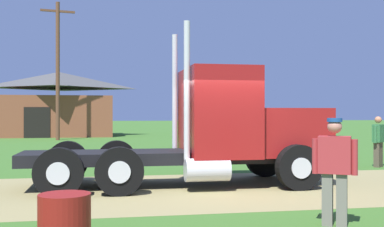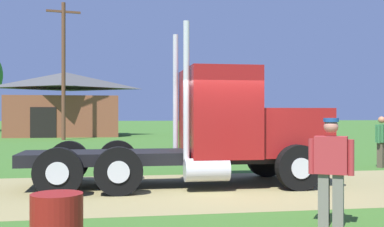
% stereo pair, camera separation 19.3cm
% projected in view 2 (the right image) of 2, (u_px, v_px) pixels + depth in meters
% --- Properties ---
extents(ground_plane, '(200.00, 200.00, 0.00)m').
position_uv_depth(ground_plane, '(225.00, 189.00, 11.01)').
color(ground_plane, '#396624').
extents(dirt_track, '(120.00, 5.29, 0.01)m').
position_uv_depth(dirt_track, '(225.00, 189.00, 11.01)').
color(dirt_track, '#8E8252').
rests_on(dirt_track, ground_plane).
extents(truck_foreground_white, '(7.44, 2.74, 3.83)m').
position_uv_depth(truck_foreground_white, '(221.00, 131.00, 11.67)').
color(truck_foreground_white, black).
rests_on(truck_foreground_white, ground_plane).
extents(visitor_walking_mid, '(0.60, 0.48, 1.69)m').
position_uv_depth(visitor_walking_mid, '(331.00, 167.00, 7.33)').
color(visitor_walking_mid, '#B22D33').
rests_on(visitor_walking_mid, ground_plane).
extents(visitor_far_side, '(0.50, 0.45, 1.66)m').
position_uv_depth(visitor_far_side, '(382.00, 140.00, 15.33)').
color(visitor_far_side, '#33723F').
rests_on(visitor_far_side, ground_plane).
extents(shed_building, '(8.58, 6.36, 4.97)m').
position_uv_depth(shed_building, '(65.00, 105.00, 36.96)').
color(shed_building, brown).
rests_on(shed_building, ground_plane).
extents(utility_pole_far, '(2.19, 0.53, 9.06)m').
position_uv_depth(utility_pole_far, '(63.00, 67.00, 31.13)').
color(utility_pole_far, brown).
rests_on(utility_pole_far, ground_plane).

